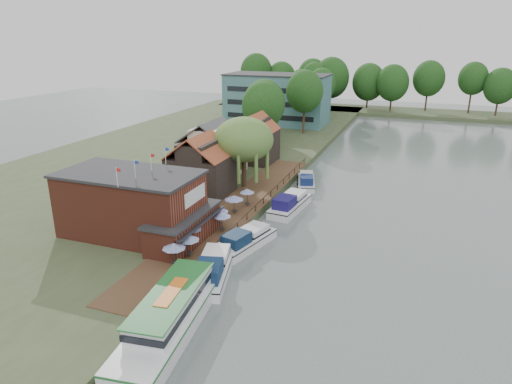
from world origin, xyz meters
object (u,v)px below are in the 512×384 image
(umbrella_0, at_px, (174,254))
(umbrella_3, at_px, (222,222))
(umbrella_4, at_px, (219,217))
(hotel_block, at_px, (277,99))
(umbrella_2, at_px, (192,235))
(cottage_a, at_px, (201,165))
(cruiser_2, at_px, (290,202))
(cottage_c, at_px, (255,138))
(cruiser_0, at_px, (213,266))
(tour_boat, at_px, (169,314))
(umbrella_5, at_px, (234,204))
(cruiser_1, at_px, (246,238))
(umbrella_1, at_px, (189,246))
(cottage_b, at_px, (212,147))
(pub, at_px, (147,206))
(umbrella_6, at_px, (247,197))
(willow, at_px, (244,153))
(swan, at_px, (172,313))
(cruiser_3, at_px, (306,179))

(umbrella_0, xyz_separation_m, umbrella_3, (0.96, 9.00, 0.00))
(umbrella_3, relative_size, umbrella_4, 1.00)
(hotel_block, bearing_deg, umbrella_2, -79.12)
(cottage_a, height_order, cruiser_2, cottage_a)
(cottage_c, bearing_deg, cruiser_0, -75.34)
(cruiser_2, distance_m, tour_boat, 28.87)
(cottage_c, relative_size, umbrella_5, 3.47)
(cottage_c, bearing_deg, cottage_a, -93.01)
(cruiser_1, relative_size, tour_boat, 0.65)
(umbrella_4, height_order, umbrella_5, same)
(cruiser_2, bearing_deg, cruiser_0, -89.59)
(umbrella_1, bearing_deg, umbrella_0, -100.02)
(hotel_block, distance_m, cruiser_2, 59.14)
(umbrella_2, xyz_separation_m, umbrella_3, (1.54, 4.42, 0.00))
(cottage_b, xyz_separation_m, umbrella_5, (10.38, -15.49, -2.96))
(cottage_a, bearing_deg, umbrella_0, -70.01)
(umbrella_0, height_order, cruiser_1, umbrella_0)
(cottage_b, bearing_deg, umbrella_5, -56.16)
(umbrella_5, distance_m, tour_boat, 23.10)
(umbrella_3, relative_size, cruiser_0, 0.23)
(umbrella_5, bearing_deg, umbrella_4, -90.87)
(pub, relative_size, cruiser_2, 1.95)
(cottage_b, height_order, umbrella_6, cottage_b)
(hotel_block, relative_size, willow, 2.44)
(pub, xyz_separation_m, cottage_c, (0.00, 34.00, 0.60))
(umbrella_5, xyz_separation_m, cruiser_2, (5.51, 6.11, -1.03))
(umbrella_0, relative_size, umbrella_2, 1.00)
(pub, height_order, cottage_b, cottage_b)
(cruiser_0, bearing_deg, umbrella_1, 143.42)
(umbrella_2, relative_size, umbrella_3, 1.00)
(umbrella_5, height_order, swan, umbrella_5)
(willow, height_order, umbrella_2, willow)
(umbrella_6, relative_size, cruiser_0, 0.23)
(cottage_c, height_order, umbrella_0, cottage_c)
(willow, xyz_separation_m, umbrella_0, (2.84, -25.17, -3.93))
(umbrella_2, relative_size, cruiser_0, 0.23)
(swan, bearing_deg, umbrella_4, 101.00)
(cottage_b, distance_m, cruiser_0, 32.77)
(umbrella_6, relative_size, cruiser_2, 0.23)
(umbrella_4, bearing_deg, cottage_c, 102.33)
(umbrella_0, relative_size, cruiser_2, 0.23)
(willow, height_order, swan, willow)
(umbrella_4, bearing_deg, cottage_b, 117.41)
(willow, bearing_deg, cruiser_2, -27.56)
(pub, bearing_deg, cottage_a, 93.81)
(hotel_block, height_order, tour_boat, hotel_block)
(cottage_c, height_order, umbrella_5, cottage_c)
(hotel_block, xyz_separation_m, cruiser_3, (19.32, -44.40, -6.09))
(cottage_b, xyz_separation_m, tour_boat, (14.47, -38.21, -3.62))
(cruiser_0, bearing_deg, umbrella_6, 85.75)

